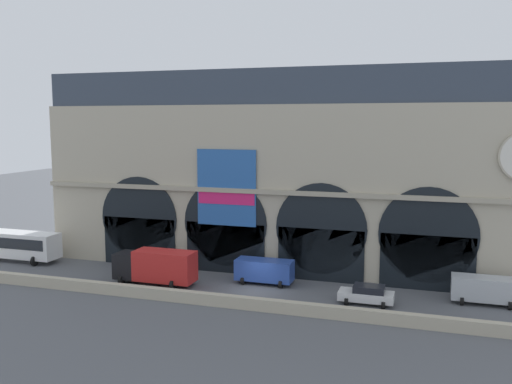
{
  "coord_description": "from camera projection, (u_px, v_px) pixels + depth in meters",
  "views": [
    {
      "loc": [
        14.3,
        -44.27,
        14.67
      ],
      "look_at": [
        -1.56,
        5.0,
        8.04
      ],
      "focal_mm": 38.92,
      "sensor_mm": 36.0,
      "label": 1
    }
  ],
  "objects": [
    {
      "name": "bus_westmost",
      "position": [
        11.0,
        244.0,
        58.6
      ],
      "size": [
        11.0,
        3.25,
        3.1
      ],
      "color": "white",
      "rests_on": "ground"
    },
    {
      "name": "box_truck_midwest",
      "position": [
        156.0,
        266.0,
        50.02
      ],
      "size": [
        7.5,
        2.91,
        3.12
      ],
      "color": "black",
      "rests_on": "ground"
    },
    {
      "name": "van_east",
      "position": [
        485.0,
        289.0,
        44.65
      ],
      "size": [
        5.2,
        2.48,
        2.2
      ],
      "color": "#ADB2B7",
      "rests_on": "ground"
    },
    {
      "name": "car_mideast",
      "position": [
        367.0,
        294.0,
        44.71
      ],
      "size": [
        4.4,
        2.22,
        1.55
      ],
      "color": "white",
      "rests_on": "ground"
    },
    {
      "name": "van_center",
      "position": [
        264.0,
        270.0,
        50.26
      ],
      "size": [
        5.2,
        2.48,
        2.2
      ],
      "color": "#28479E",
      "rests_on": "ground"
    },
    {
      "name": "quay_parapet_wall",
      "position": [
        238.0,
        302.0,
        43.75
      ],
      "size": [
        90.0,
        0.7,
        0.96
      ],
      "primitive_type": "cube",
      "color": "#B2A891",
      "rests_on": "ground"
    },
    {
      "name": "station_building",
      "position": [
        279.0,
        174.0,
        53.88
      ],
      "size": [
        48.73,
        5.43,
        19.59
      ],
      "color": "#B2A891",
      "rests_on": "ground"
    },
    {
      "name": "ground_plane",
      "position": [
        255.0,
        292.0,
        48.01
      ],
      "size": [
        200.0,
        200.0,
        0.0
      ],
      "primitive_type": "plane",
      "color": "#54565B"
    }
  ]
}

